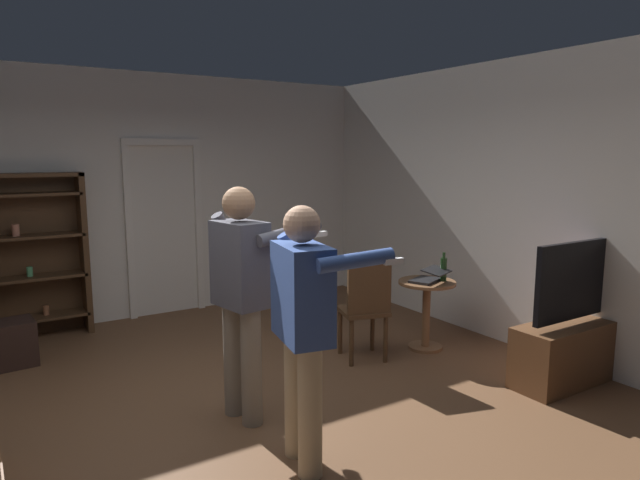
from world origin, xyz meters
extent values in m
plane|color=brown|center=(0.00, 0.00, 0.00)|extent=(6.92, 6.92, 0.00)
cube|color=silver|center=(0.00, 3.19, 1.45)|extent=(6.53, 0.12, 2.90)
cube|color=silver|center=(3.21, 0.00, 1.45)|extent=(0.12, 6.50, 2.90)
cube|color=white|center=(0.07, 3.11, 1.02)|extent=(0.08, 0.08, 2.05)
cube|color=white|center=(0.92, 3.11, 1.02)|extent=(0.08, 0.08, 2.05)
cube|color=white|center=(0.50, 3.11, 2.09)|extent=(0.93, 0.08, 0.08)
cube|color=#4C331E|center=(-0.46, 2.93, 0.88)|extent=(0.06, 0.32, 1.76)
cube|color=#4C331E|center=(-0.95, 2.93, 1.74)|extent=(1.03, 0.32, 0.04)
cube|color=#4C331E|center=(-0.95, 3.08, 0.88)|extent=(1.03, 0.02, 1.76)
cube|color=#4C331E|center=(-0.95, 2.93, 0.22)|extent=(0.97, 0.32, 0.03)
cylinder|color=brown|center=(-0.88, 2.93, 0.29)|extent=(0.06, 0.06, 0.10)
cube|color=#4C331E|center=(-0.95, 2.93, 0.66)|extent=(0.97, 0.32, 0.03)
cylinder|color=#52A16A|center=(-1.01, 2.93, 0.73)|extent=(0.06, 0.06, 0.10)
cube|color=#4C331E|center=(-0.95, 2.93, 1.10)|extent=(0.97, 0.32, 0.03)
cylinder|color=tan|center=(-1.10, 2.93, 1.18)|extent=(0.07, 0.07, 0.12)
cube|color=#4C331E|center=(-0.95, 2.93, 1.54)|extent=(0.97, 0.32, 0.03)
cube|color=brown|center=(2.85, -0.82, 0.26)|extent=(1.23, 0.40, 0.53)
cube|color=black|center=(2.85, -0.84, 0.91)|extent=(1.14, 0.05, 0.66)
cube|color=#574357|center=(2.85, -0.81, 0.91)|extent=(1.08, 0.01, 0.60)
cylinder|color=brown|center=(2.32, 0.45, 0.33)|extent=(0.08, 0.08, 0.67)
cylinder|color=brown|center=(2.32, 0.45, 0.01)|extent=(0.34, 0.34, 0.03)
cylinder|color=brown|center=(2.32, 0.45, 0.68)|extent=(0.57, 0.57, 0.03)
cube|color=black|center=(2.29, 0.45, 0.71)|extent=(0.38, 0.33, 0.02)
cube|color=black|center=(2.33, 0.34, 0.82)|extent=(0.37, 0.31, 0.05)
cube|color=navy|center=(2.33, 0.35, 0.82)|extent=(0.33, 0.27, 0.04)
cylinder|color=#1D3B1A|center=(2.46, 0.37, 0.82)|extent=(0.06, 0.06, 0.23)
cylinder|color=#1D3B1A|center=(2.46, 0.37, 0.96)|extent=(0.03, 0.03, 0.06)
cylinder|color=#4C331E|center=(1.83, 0.70, 0.23)|extent=(0.04, 0.04, 0.45)
cylinder|color=#4C331E|center=(1.50, 0.80, 0.23)|extent=(0.04, 0.04, 0.45)
cylinder|color=#4C331E|center=(1.73, 0.37, 0.23)|extent=(0.04, 0.04, 0.45)
cylinder|color=#4C331E|center=(1.41, 0.47, 0.23)|extent=(0.04, 0.04, 0.45)
cube|color=#4C331E|center=(1.62, 0.58, 0.47)|extent=(0.52, 0.52, 0.04)
cube|color=#4C331E|center=(1.57, 0.42, 0.74)|extent=(0.41, 0.16, 0.50)
cylinder|color=tan|center=(0.21, -0.59, 0.42)|extent=(0.15, 0.15, 0.83)
cylinder|color=tan|center=(0.16, -0.85, 0.42)|extent=(0.15, 0.15, 0.83)
cube|color=#334C8C|center=(0.19, -0.72, 1.13)|extent=(0.34, 0.51, 0.59)
sphere|color=tan|center=(0.19, -0.72, 1.55)|extent=(0.23, 0.23, 0.23)
cylinder|color=#334C8C|center=(0.33, -0.48, 1.23)|extent=(0.34, 0.15, 0.48)
cylinder|color=#334C8C|center=(0.37, -1.02, 1.35)|extent=(0.48, 0.18, 0.12)
cube|color=white|center=(0.59, -1.08, 1.34)|extent=(0.12, 0.06, 0.04)
cylinder|color=gray|center=(0.11, 0.17, 0.43)|extent=(0.15, 0.15, 0.87)
cylinder|color=gray|center=(0.15, -0.05, 0.43)|extent=(0.15, 0.15, 0.87)
cube|color=#4C4C56|center=(0.13, 0.06, 1.18)|extent=(0.33, 0.45, 0.62)
sphere|color=#936B4C|center=(0.13, 0.06, 1.61)|extent=(0.24, 0.24, 0.24)
cylinder|color=#4C4C56|center=(0.18, 0.30, 1.29)|extent=(0.35, 0.15, 0.50)
cylinder|color=#4C4C56|center=(0.43, -0.12, 1.40)|extent=(0.56, 0.18, 0.15)
cube|color=white|center=(0.71, -0.10, 1.37)|extent=(0.12, 0.06, 0.04)
cube|color=black|center=(-1.29, 2.17, 0.21)|extent=(0.49, 0.40, 0.42)
camera|label=1|loc=(-1.47, -3.55, 1.97)|focal=31.20mm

